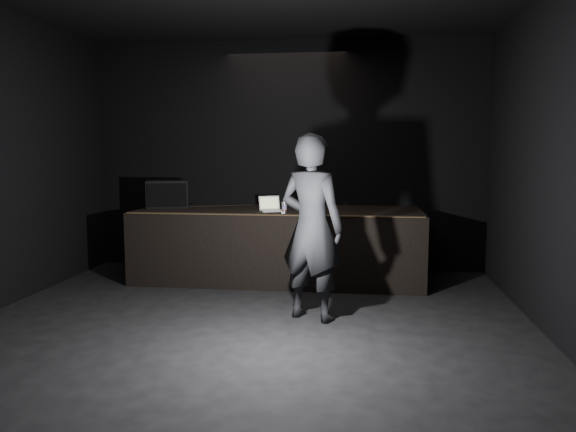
% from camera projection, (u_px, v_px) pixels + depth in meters
% --- Properties ---
extents(ground, '(7.00, 7.00, 0.00)m').
position_uv_depth(ground, '(239.00, 342.00, 5.41)').
color(ground, black).
rests_on(ground, ground).
extents(room_walls, '(6.10, 7.10, 3.52)m').
position_uv_depth(room_walls, '(236.00, 130.00, 5.17)').
color(room_walls, black).
rests_on(room_walls, ground).
extents(stage_riser, '(4.00, 1.50, 1.00)m').
position_uv_depth(stage_riser, '(279.00, 244.00, 8.04)').
color(stage_riser, black).
rests_on(stage_riser, ground).
extents(riser_lip, '(3.92, 0.10, 0.01)m').
position_uv_depth(riser_lip, '(271.00, 215.00, 7.28)').
color(riser_lip, brown).
rests_on(riser_lip, stage_riser).
extents(stage_monitor, '(0.69, 0.58, 0.40)m').
position_uv_depth(stage_monitor, '(168.00, 194.00, 8.23)').
color(stage_monitor, black).
rests_on(stage_monitor, stage_riser).
extents(cable, '(0.92, 0.39, 0.02)m').
position_uv_depth(cable, '(222.00, 206.00, 8.38)').
color(cable, black).
rests_on(cable, stage_riser).
extents(laptop, '(0.37, 0.36, 0.20)m').
position_uv_depth(laptop, '(271.00, 207.00, 7.78)').
color(laptop, silver).
rests_on(laptop, stage_riser).
extents(beer_can, '(0.07, 0.07, 0.16)m').
position_uv_depth(beer_can, '(284.00, 207.00, 7.48)').
color(beer_can, silver).
rests_on(beer_can, stage_riser).
extents(plastic_cup, '(0.07, 0.07, 0.09)m').
position_uv_depth(plastic_cup, '(346.00, 206.00, 8.03)').
color(plastic_cup, white).
rests_on(plastic_cup, stage_riser).
extents(wii_remote, '(0.04, 0.14, 0.03)m').
position_uv_depth(wii_remote, '(283.00, 212.00, 7.49)').
color(wii_remote, white).
rests_on(wii_remote, stage_riser).
extents(person, '(0.87, 0.74, 2.02)m').
position_uv_depth(person, '(312.00, 228.00, 6.05)').
color(person, black).
rests_on(person, ground).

